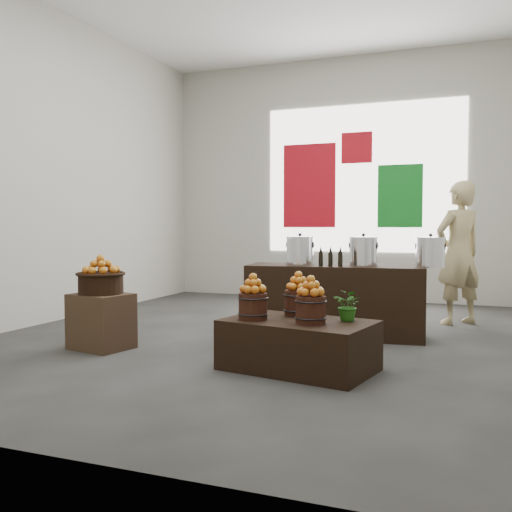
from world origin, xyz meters
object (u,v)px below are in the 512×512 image
at_px(crate, 101,321).
at_px(stock_pot_right, 430,253).
at_px(wicker_basket, 101,284).
at_px(counter, 335,301).
at_px(stock_pot_center, 363,252).
at_px(stock_pot_left, 300,251).
at_px(display_table, 298,345).
at_px(shopper, 459,253).

xyz_separation_m(crate, stock_pot_right, (3.02, 1.59, 0.66)).
relative_size(wicker_basket, counter, 0.23).
distance_m(crate, stock_pot_center, 2.85).
bearing_deg(stock_pot_left, stock_pot_right, 6.33).
bearing_deg(display_table, shopper, 78.44).
bearing_deg(crate, display_table, -2.85).
xyz_separation_m(counter, shopper, (1.25, 1.30, 0.50)).
height_order(stock_pot_left, shopper, shopper).
relative_size(wicker_basket, stock_pot_right, 1.48).
height_order(stock_pot_center, shopper, shopper).
bearing_deg(crate, stock_pot_center, 33.12).
distance_m(counter, stock_pot_right, 1.14).
distance_m(display_table, stock_pot_left, 1.76).
bearing_deg(display_table, stock_pot_right, 71.85).
bearing_deg(stock_pot_right, shopper, 78.04).
height_order(stock_pot_center, stock_pot_right, same).
bearing_deg(wicker_basket, shopper, 40.42).
bearing_deg(stock_pot_right, stock_pot_left, -173.67).
bearing_deg(shopper, wicker_basket, -1.84).
distance_m(stock_pot_center, stock_pot_right, 0.70).
height_order(crate, wicker_basket, wicker_basket).
bearing_deg(stock_pot_center, crate, -146.88).
bearing_deg(stock_pot_right, counter, -173.67).
distance_m(stock_pot_right, shopper, 1.22).
distance_m(crate, wicker_basket, 0.37).
xyz_separation_m(stock_pot_right, shopper, (0.25, 1.19, -0.05)).
height_order(crate, stock_pot_left, stock_pot_left).
height_order(stock_pot_left, stock_pot_center, same).
xyz_separation_m(stock_pot_center, stock_pot_right, (0.70, 0.08, 0.00)).
height_order(crate, display_table, crate).
xyz_separation_m(crate, counter, (2.02, 1.48, 0.12)).
xyz_separation_m(wicker_basket, counter, (2.02, 1.48, -0.25)).
bearing_deg(stock_pot_center, stock_pot_left, -173.67).
bearing_deg(stock_pot_center, wicker_basket, -146.88).
bearing_deg(display_table, wicker_basket, -171.93).
relative_size(wicker_basket, stock_pot_center, 1.48).
bearing_deg(stock_pot_left, crate, -138.52).
distance_m(wicker_basket, stock_pot_right, 3.42).
distance_m(display_table, counter, 1.59).
xyz_separation_m(wicker_basket, shopper, (3.27, 2.78, 0.24)).
relative_size(display_table, shopper, 0.69).
height_order(display_table, counter, counter).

